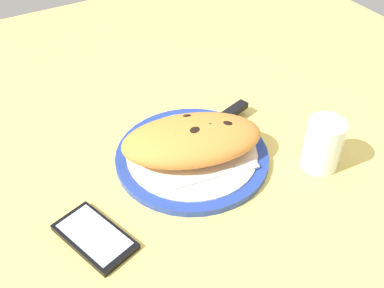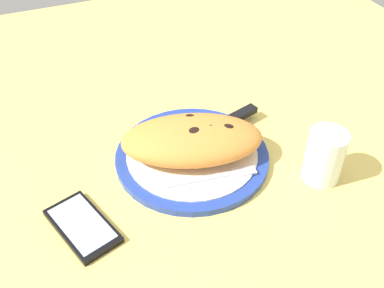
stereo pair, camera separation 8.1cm
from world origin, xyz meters
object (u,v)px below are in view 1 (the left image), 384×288
object	(u,v)px
fork	(225,173)
water_glass	(322,147)
knife	(219,121)
smartphone	(95,237)
calzone	(193,138)
plate	(192,156)

from	to	relation	value
fork	water_glass	bearing A→B (deg)	-17.07
water_glass	knife	bearing A→B (deg)	120.25
water_glass	fork	bearing A→B (deg)	162.93
fork	smartphone	xyz separation A→B (cm)	(-23.65, -0.64, -1.23)
calzone	knife	world-z (taller)	calzone
smartphone	fork	bearing A→B (deg)	1.55
smartphone	knife	bearing A→B (deg)	22.82
knife	smartphone	xyz separation A→B (cm)	(-30.26, -12.73, -1.50)
plate	calzone	size ratio (longest dim) A/B	0.99
calzone	fork	world-z (taller)	calzone
plate	smartphone	xyz separation A→B (cm)	(-21.60, -8.02, -0.20)
water_glass	calzone	bearing A→B (deg)	145.23
calzone	water_glass	bearing A→B (deg)	-34.77
calzone	smartphone	size ratio (longest dim) A/B	1.93
knife	plate	bearing A→B (deg)	-151.48
plate	knife	xyz separation A→B (cm)	(8.66, 4.71, 1.30)
calzone	water_glass	xyz separation A→B (cm)	(18.36, -12.74, -0.59)
fork	smartphone	bearing A→B (deg)	-178.45
plate	smartphone	distance (cm)	23.04
plate	knife	distance (cm)	9.94
water_glass	plate	bearing A→B (deg)	146.24
smartphone	water_glass	bearing A→B (deg)	-6.33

